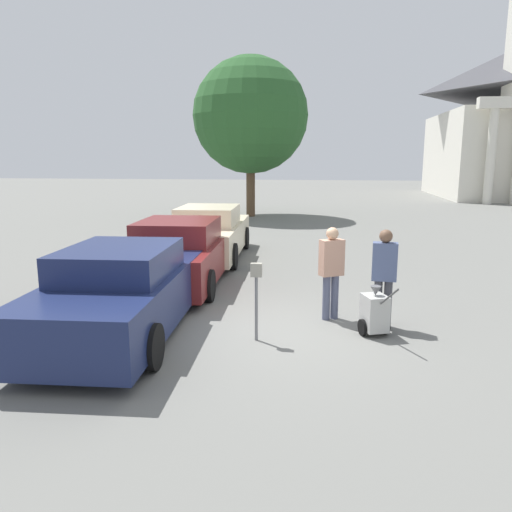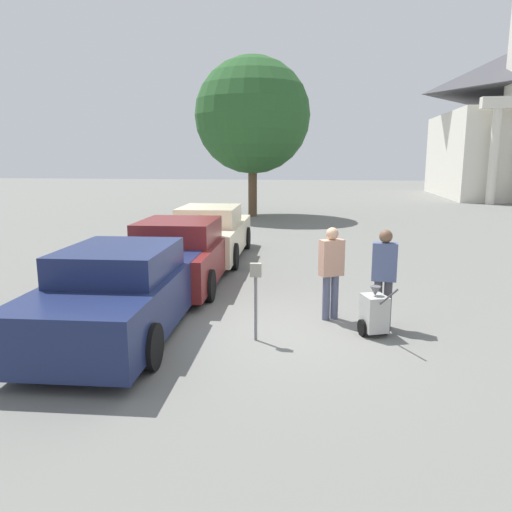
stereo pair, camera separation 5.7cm
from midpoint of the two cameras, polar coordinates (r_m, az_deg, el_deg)
The scene contains 10 objects.
ground_plane at distance 8.69m, azimuth 1.32°, elevation -8.52°, with size 120.00×120.00×0.00m, color slate.
parked_car_navy at distance 8.78m, azimuth -14.63°, elevation -3.87°, with size 2.21×5.17×1.50m.
parked_car_maroon at distance 11.85m, azimuth -8.46°, elevation 0.26°, with size 2.25×4.92×1.52m.
parked_car_cream at distance 14.79m, azimuth -5.10°, elevation 2.54°, with size 2.18×5.10×1.54m.
parking_meter at distance 7.99m, azimuth 0.18°, elevation -3.53°, with size 0.18×0.09×1.28m.
person_worker at distance 9.13m, azimuth 8.78°, elevation -1.32°, with size 0.47×0.39×1.71m.
person_supervisor at distance 8.90m, azimuth 14.60°, elevation -1.80°, with size 0.44×0.26×1.73m.
equipment_cart at distance 8.60m, azimuth 13.55°, elevation -6.33°, with size 0.54×0.99×1.00m.
church at distance 42.36m, azimuth 26.66°, elevation 14.35°, with size 8.47×13.69×25.01m.
shade_tree at distance 25.43m, azimuth -0.33°, elevation 15.74°, with size 5.65×5.65×7.79m.
Camera 2 is at (0.98, -8.12, 2.92)m, focal length 35.00 mm.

